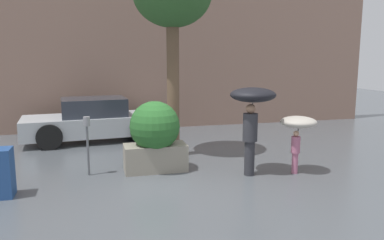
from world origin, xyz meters
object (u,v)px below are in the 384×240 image
Objects in this scene: planter_box at (155,135)px; person_child at (298,126)px; parking_meter at (87,133)px; person_adult at (252,106)px; parked_car_near at (94,121)px.

person_child is at bearing -17.38° from planter_box.
person_child is 0.98× the size of parking_meter.
person_adult reaches higher than person_child.
planter_box reaches higher than person_child.
planter_box is 3.84m from parked_car_near.
person_child is at bearing -141.46° from parked_car_near.
planter_box is 1.23× the size of parking_meter.
parked_car_near is 3.60m from parking_meter.
parking_meter is (-3.44, 0.78, -0.59)m from person_adult.
planter_box is 0.37× the size of parked_car_near.
planter_box is at bearing -164.99° from parked_car_near.
person_adult is at bearing -12.79° from parking_meter.
person_adult reaches higher than planter_box.
parked_car_near is at bearing 77.33° from person_adult.
parked_car_near is (-4.30, 4.54, -0.44)m from person_child.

